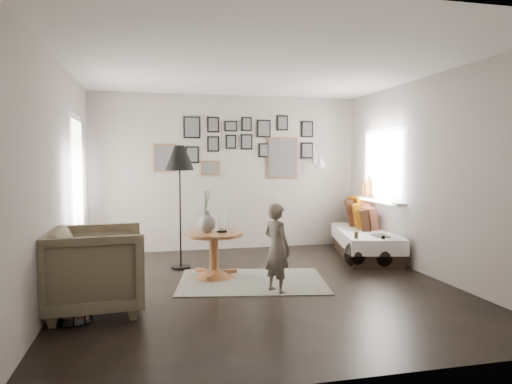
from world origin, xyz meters
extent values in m
plane|color=black|center=(0.00, 0.00, 0.00)|extent=(4.80, 4.80, 0.00)
plane|color=#9D9189|center=(0.00, 2.40, 1.30)|extent=(4.50, 0.00, 4.50)
plane|color=#9D9189|center=(0.00, -2.40, 1.30)|extent=(4.50, 0.00, 4.50)
plane|color=#9D9189|center=(-2.25, 0.00, 1.30)|extent=(0.00, 4.80, 4.80)
plane|color=#9D9189|center=(2.25, 0.00, 1.30)|extent=(0.00, 4.80, 4.80)
plane|color=white|center=(0.00, 0.00, 2.60)|extent=(4.80, 4.80, 0.00)
plane|color=white|center=(-2.23, 1.20, 1.05)|extent=(0.00, 2.14, 2.14)
plane|color=white|center=(-2.23, 1.20, 1.05)|extent=(0.00, 1.88, 1.88)
plane|color=white|center=(-2.23, 1.20, 1.05)|extent=(0.00, 1.93, 1.93)
plane|color=white|center=(2.23, 1.20, 1.45)|extent=(0.00, 1.30, 1.30)
plane|color=white|center=(2.23, 1.20, 1.45)|extent=(0.00, 1.14, 1.14)
cube|color=white|center=(2.17, 1.20, 0.88)|extent=(0.15, 1.32, 0.04)
cylinder|color=#8C4C14|center=(2.17, 1.55, 1.04)|extent=(0.10, 0.10, 0.28)
cylinder|color=#8C4C14|center=(2.17, 1.72, 1.01)|extent=(0.08, 0.08, 0.22)
cube|color=brown|center=(-1.05, 2.38, 1.55)|extent=(0.35, 0.03, 0.45)
cube|color=black|center=(-1.05, 2.37, 1.55)|extent=(0.30, 0.01, 0.40)
cube|color=black|center=(-0.60, 2.38, 2.05)|extent=(0.28, 0.03, 0.36)
cube|color=black|center=(-0.60, 2.37, 2.05)|extent=(0.23, 0.01, 0.31)
cube|color=black|center=(-0.60, 2.38, 1.60)|extent=(0.22, 0.03, 0.28)
cube|color=black|center=(-0.60, 2.37, 1.60)|extent=(0.17, 0.01, 0.23)
cube|color=black|center=(-0.25, 2.38, 2.10)|extent=(0.20, 0.03, 0.26)
cube|color=black|center=(-0.25, 2.37, 2.10)|extent=(0.15, 0.01, 0.21)
cube|color=black|center=(-0.25, 2.38, 1.78)|extent=(0.20, 0.03, 0.26)
cube|color=black|center=(-0.25, 2.37, 1.78)|extent=(0.15, 0.01, 0.21)
cube|color=black|center=(0.05, 2.38, 2.08)|extent=(0.22, 0.03, 0.18)
cube|color=black|center=(0.05, 2.37, 2.08)|extent=(0.17, 0.01, 0.13)
cube|color=black|center=(0.05, 2.38, 1.82)|extent=(0.18, 0.03, 0.24)
cube|color=black|center=(0.05, 2.37, 1.82)|extent=(0.13, 0.01, 0.19)
cube|color=black|center=(0.32, 2.38, 2.12)|extent=(0.18, 0.03, 0.24)
cube|color=black|center=(0.32, 2.37, 2.12)|extent=(0.13, 0.01, 0.19)
cube|color=black|center=(0.32, 2.38, 1.82)|extent=(0.20, 0.03, 0.26)
cube|color=black|center=(0.32, 2.37, 1.82)|extent=(0.15, 0.01, 0.21)
cube|color=black|center=(0.62, 2.38, 2.05)|extent=(0.24, 0.03, 0.30)
cube|color=black|center=(0.62, 2.37, 2.05)|extent=(0.19, 0.01, 0.25)
cube|color=black|center=(0.62, 2.38, 1.68)|extent=(0.18, 0.03, 0.24)
cube|color=black|center=(0.62, 2.37, 1.68)|extent=(0.13, 0.01, 0.19)
cube|color=brown|center=(0.95, 2.38, 1.55)|extent=(0.55, 0.03, 0.70)
cube|color=black|center=(0.95, 2.37, 1.55)|extent=(0.50, 0.01, 0.65)
cube|color=black|center=(0.95, 2.38, 2.15)|extent=(0.20, 0.03, 0.26)
cube|color=black|center=(0.95, 2.37, 2.15)|extent=(0.15, 0.01, 0.21)
cube|color=black|center=(1.40, 2.38, 2.05)|extent=(0.22, 0.03, 0.28)
cube|color=black|center=(1.40, 2.37, 2.05)|extent=(0.17, 0.01, 0.23)
cube|color=black|center=(1.40, 2.38, 1.68)|extent=(0.22, 0.03, 0.28)
cube|color=black|center=(1.40, 2.37, 1.68)|extent=(0.17, 0.01, 0.23)
cube|color=brown|center=(-0.30, 2.38, 1.38)|extent=(0.30, 0.03, 0.24)
cube|color=black|center=(-0.30, 2.37, 1.38)|extent=(0.25, 0.01, 0.19)
cube|color=white|center=(1.55, 2.37, 1.50)|extent=(0.06, 0.04, 0.10)
cylinder|color=white|center=(1.55, 2.25, 1.52)|extent=(0.02, 0.24, 0.02)
cone|color=white|center=(1.55, 2.12, 1.46)|extent=(0.18, 0.18, 0.14)
cube|color=#BCBBA5|center=(-0.06, 0.23, 0.01)|extent=(1.99, 1.55, 0.01)
cone|color=brown|center=(-0.50, 0.53, 0.05)|extent=(0.56, 0.56, 0.11)
cylinder|color=brown|center=(-0.50, 0.53, 0.30)|extent=(0.12, 0.12, 0.43)
cylinder|color=brown|center=(-0.50, 0.53, 0.57)|extent=(0.75, 0.75, 0.04)
ellipsoid|color=black|center=(-0.58, 0.55, 0.71)|extent=(0.21, 0.21, 0.24)
cylinder|color=black|center=(-0.58, 0.55, 0.85)|extent=(0.06, 0.06, 0.04)
cylinder|color=black|center=(-0.39, 0.53, 0.60)|extent=(0.13, 0.13, 0.02)
cube|color=black|center=(1.99, 1.28, 0.10)|extent=(1.13, 1.87, 0.20)
cube|color=white|center=(1.99, 1.28, 0.30)|extent=(1.20, 1.94, 0.22)
cube|color=#B7630A|center=(2.01, 1.99, 0.64)|extent=(0.26, 0.53, 0.51)
cube|color=#3A1E12|center=(1.88, 1.90, 0.61)|extent=(0.35, 0.50, 0.46)
cube|color=maroon|center=(2.12, 1.75, 0.60)|extent=(0.23, 0.45, 0.44)
cube|color=#B7630A|center=(1.94, 1.63, 0.60)|extent=(0.32, 0.46, 0.42)
cube|color=maroon|center=(2.08, 1.46, 0.58)|extent=(0.20, 0.39, 0.38)
cube|color=#3A1E12|center=(1.99, 1.32, 0.57)|extent=(0.34, 0.41, 0.37)
cube|color=black|center=(1.94, 0.73, 0.42)|extent=(0.22, 0.29, 0.01)
imported|color=brown|center=(-1.82, -0.51, 0.43)|extent=(1.00, 0.97, 0.85)
cube|color=silver|center=(-1.79, -0.46, 0.48)|extent=(0.40, 0.41, 0.17)
cylinder|color=black|center=(-0.88, 1.15, 0.01)|extent=(0.27, 0.27, 0.03)
cylinder|color=black|center=(-0.88, 1.15, 0.76)|extent=(0.02, 0.02, 1.52)
cone|color=black|center=(-0.88, 1.15, 1.54)|extent=(0.40, 0.40, 0.34)
cube|color=black|center=(-2.00, -0.76, 0.18)|extent=(0.24, 0.14, 0.31)
cube|color=silver|center=(-1.97, -0.78, 0.18)|extent=(0.24, 0.15, 0.31)
ellipsoid|color=black|center=(1.52, 0.62, 0.19)|extent=(0.34, 0.34, 0.39)
cylinder|color=black|center=(1.52, 0.62, 0.45)|extent=(0.06, 0.06, 0.12)
ellipsoid|color=black|center=(1.87, 0.50, 0.17)|extent=(0.30, 0.30, 0.34)
cylinder|color=black|center=(1.87, 0.50, 0.40)|extent=(0.06, 0.06, 0.12)
imported|color=#675D51|center=(0.11, -0.28, 0.51)|extent=(0.39, 0.45, 1.03)
camera|label=1|loc=(-1.27, -5.22, 1.51)|focal=32.00mm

